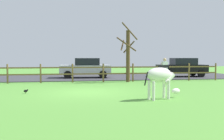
# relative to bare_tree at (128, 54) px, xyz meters

# --- Properties ---
(ground_plane) EXTENTS (60.00, 60.00, 0.00)m
(ground_plane) POSITION_rel_bare_tree_xyz_m (-3.15, -4.80, -1.92)
(ground_plane) COLOR #549338
(parking_asphalt) EXTENTS (28.00, 7.40, 0.05)m
(parking_asphalt) POSITION_rel_bare_tree_xyz_m (-3.15, 4.50, -1.89)
(parking_asphalt) COLOR #38383D
(parking_asphalt) RESTS_ON ground_plane
(paddock_fence) EXTENTS (20.91, 0.11, 1.26)m
(paddock_fence) POSITION_rel_bare_tree_xyz_m (-3.75, 0.20, -1.20)
(paddock_fence) COLOR brown
(paddock_fence) RESTS_ON ground_plane
(bare_tree) EXTENTS (1.43, 1.45, 4.03)m
(bare_tree) POSITION_rel_bare_tree_xyz_m (0.00, 0.00, 0.00)
(bare_tree) COLOR #513A23
(bare_tree) RESTS_ON ground_plane
(zebra) EXTENTS (1.84, 0.99, 1.41)m
(zebra) POSITION_rel_bare_tree_xyz_m (-0.34, -7.54, -0.99)
(zebra) COLOR white
(zebra) RESTS_ON ground_plane
(crow_on_grass) EXTENTS (0.21, 0.10, 0.20)m
(crow_on_grass) POSITION_rel_bare_tree_xyz_m (-6.06, -4.86, -1.79)
(crow_on_grass) COLOR black
(crow_on_grass) RESTS_ON ground_plane
(parked_car_silver) EXTENTS (4.10, 2.09, 1.56)m
(parked_car_silver) POSITION_rel_bare_tree_xyz_m (-2.62, 3.58, -1.07)
(parked_car_silver) COLOR #B7BABF
(parked_car_silver) RESTS_ON parking_asphalt
(parked_car_black) EXTENTS (4.09, 2.06, 1.56)m
(parked_car_black) POSITION_rel_bare_tree_xyz_m (5.40, 3.29, -1.07)
(parked_car_black) COLOR black
(parked_car_black) RESTS_ON parking_asphalt
(visitor_near_fence) EXTENTS (0.39, 0.28, 1.64)m
(visitor_near_fence) POSITION_rel_bare_tree_xyz_m (2.52, -0.32, -1.01)
(visitor_near_fence) COLOR #232847
(visitor_near_fence) RESTS_ON ground_plane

